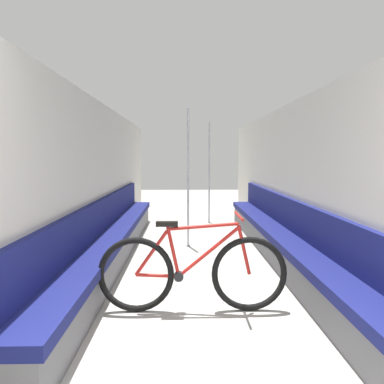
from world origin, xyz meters
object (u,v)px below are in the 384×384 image
(bench_seat_row_right, at_px, (280,239))
(grab_pole_near, at_px, (209,174))
(grab_pole_far, at_px, (188,180))
(bicycle, at_px, (193,272))
(bench_seat_row_left, at_px, (113,240))

(bench_seat_row_right, height_order, grab_pole_near, grab_pole_near)
(grab_pole_near, bearing_deg, grab_pole_far, -102.62)
(bicycle, bearing_deg, grab_pole_far, 73.86)
(bicycle, height_order, grab_pole_near, grab_pole_near)
(bicycle, height_order, grab_pole_far, grab_pole_far)
(bench_seat_row_left, relative_size, bicycle, 3.64)
(grab_pole_near, bearing_deg, bench_seat_row_left, -117.59)
(bench_seat_row_left, distance_m, grab_pole_far, 1.53)
(bench_seat_row_left, bearing_deg, bicycle, -58.68)
(bench_seat_row_left, height_order, grab_pole_far, grab_pole_far)
(bench_seat_row_right, bearing_deg, bicycle, -125.83)
(bench_seat_row_left, relative_size, grab_pole_far, 2.93)
(bench_seat_row_right, xyz_separation_m, grab_pole_far, (-1.27, 0.79, 0.77))
(grab_pole_far, bearing_deg, bench_seat_row_left, -143.23)
(bench_seat_row_left, xyz_separation_m, bicycle, (1.07, -1.75, 0.08))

